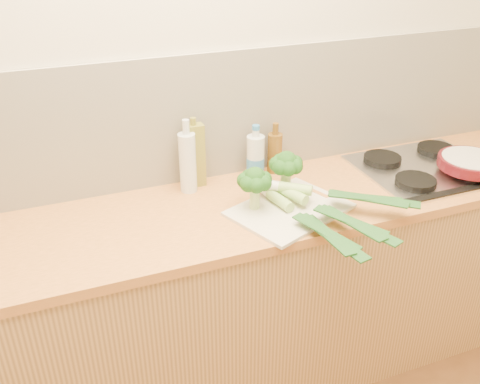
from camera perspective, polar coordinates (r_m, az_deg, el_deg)
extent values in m
plane|color=beige|center=(2.18, -6.07, 10.82)|extent=(3.50, 0.00, 3.50)
cube|color=silver|center=(2.21, -5.82, 7.54)|extent=(3.20, 0.02, 0.54)
cube|color=tan|center=(2.35, -2.92, -12.01)|extent=(3.20, 0.60, 0.86)
cube|color=#DE8A41|center=(2.09, -3.22, -2.57)|extent=(3.20, 0.62, 0.04)
cube|color=silver|center=(2.54, 19.18, 2.37)|extent=(0.58, 0.50, 0.01)
cube|color=black|center=(2.39, 22.59, 0.22)|extent=(0.58, 0.04, 0.01)
cylinder|color=black|center=(2.36, 18.22, 1.05)|extent=(0.17, 0.17, 0.03)
cylinder|color=black|center=(2.55, 23.53, 2.15)|extent=(0.17, 0.17, 0.03)
cylinder|color=black|center=(2.53, 14.94, 3.41)|extent=(0.17, 0.17, 0.03)
cylinder|color=black|center=(2.70, 20.16, 4.28)|extent=(0.17, 0.17, 0.03)
cube|color=beige|center=(2.08, 5.32, -1.89)|extent=(0.52, 0.46, 0.01)
cylinder|color=#AAC774|center=(2.05, 1.56, -0.72)|extent=(0.04, 0.04, 0.08)
sphere|color=#163C10|center=(2.01, 1.60, 1.55)|extent=(0.08, 0.08, 0.08)
sphere|color=#163C10|center=(2.03, 2.58, 1.38)|extent=(0.06, 0.06, 0.06)
sphere|color=#163C10|center=(2.05, 1.88, 1.66)|extent=(0.06, 0.06, 0.06)
sphere|color=#163C10|center=(2.04, 0.97, 1.60)|extent=(0.06, 0.06, 0.06)
sphere|color=#163C10|center=(2.02, 0.52, 1.24)|extent=(0.06, 0.06, 0.06)
sphere|color=#163C10|center=(1.99, 0.87, 0.83)|extent=(0.06, 0.06, 0.06)
sphere|color=#163C10|center=(1.98, 1.78, 0.70)|extent=(0.06, 0.06, 0.06)
sphere|color=#163C10|center=(2.00, 2.54, 0.95)|extent=(0.06, 0.06, 0.06)
cylinder|color=#AAC774|center=(2.17, 4.88, 1.01)|extent=(0.04, 0.04, 0.09)
sphere|color=#163C10|center=(2.13, 4.98, 3.28)|extent=(0.08, 0.08, 0.08)
sphere|color=#163C10|center=(2.15, 5.89, 3.10)|extent=(0.06, 0.06, 0.06)
sphere|color=#163C10|center=(2.17, 5.20, 3.36)|extent=(0.06, 0.06, 0.06)
sphere|color=#163C10|center=(2.16, 4.33, 3.31)|extent=(0.06, 0.06, 0.06)
sphere|color=#163C10|center=(2.14, 3.94, 2.98)|extent=(0.06, 0.06, 0.06)
sphere|color=#163C10|center=(2.11, 4.32, 2.62)|extent=(0.06, 0.06, 0.06)
sphere|color=#163C10|center=(2.10, 5.20, 2.50)|extent=(0.06, 0.06, 0.06)
sphere|color=#163C10|center=(2.12, 5.91, 2.71)|extent=(0.06, 0.06, 0.06)
cylinder|color=white|center=(2.16, 2.46, 0.37)|extent=(0.06, 0.11, 0.04)
cylinder|color=#94BF5F|center=(2.08, 4.28, -0.91)|extent=(0.07, 0.14, 0.04)
cube|color=#1B4217|center=(1.90, 9.35, -4.47)|extent=(0.05, 0.30, 0.02)
cube|color=#1B4217|center=(1.88, 9.75, -4.70)|extent=(0.11, 0.34, 0.01)
cube|color=#1B4217|center=(1.90, 9.17, -4.24)|extent=(0.15, 0.28, 0.02)
cylinder|color=white|center=(2.17, 3.16, 0.90)|extent=(0.08, 0.12, 0.04)
cylinder|color=#94BF5F|center=(2.09, 5.56, -0.24)|extent=(0.09, 0.15, 0.04)
cube|color=#1B4217|center=(1.94, 11.93, -3.25)|extent=(0.10, 0.30, 0.02)
cube|color=#1B4217|center=(1.93, 12.42, -3.43)|extent=(0.17, 0.33, 0.01)
cube|color=#1B4217|center=(1.94, 11.71, -3.04)|extent=(0.19, 0.26, 0.02)
cylinder|color=white|center=(2.12, 2.95, 0.79)|extent=(0.11, 0.10, 0.04)
cylinder|color=#94BF5F|center=(2.10, 5.93, 0.37)|extent=(0.13, 0.11, 0.04)
cube|color=#1B4217|center=(2.07, 13.52, -0.70)|extent=(0.23, 0.25, 0.02)
cube|color=#1B4217|center=(2.07, 14.07, -0.73)|extent=(0.30, 0.25, 0.01)
cube|color=#1B4217|center=(2.07, 13.26, -0.57)|extent=(0.27, 0.17, 0.02)
cylinder|color=#540E14|center=(2.53, 23.40, 2.89)|extent=(0.28, 0.28, 0.04)
cylinder|color=beige|center=(2.52, 23.50, 3.37)|extent=(0.25, 0.25, 0.00)
cube|color=olive|center=(2.22, -4.86, 3.89)|extent=(0.08, 0.05, 0.27)
cylinder|color=olive|center=(2.16, -5.03, 7.52)|extent=(0.02, 0.02, 0.03)
cylinder|color=silver|center=(2.18, -5.60, 3.11)|extent=(0.07, 0.07, 0.25)
cylinder|color=silver|center=(2.12, -5.80, 6.91)|extent=(0.03, 0.03, 0.06)
cylinder|color=brown|center=(2.35, 3.72, 4.17)|extent=(0.06, 0.06, 0.18)
cylinder|color=brown|center=(2.31, 3.81, 6.75)|extent=(0.03, 0.03, 0.05)
cylinder|color=silver|center=(2.29, 1.66, 3.70)|extent=(0.08, 0.08, 0.19)
cylinder|color=silver|center=(2.24, 1.70, 6.29)|extent=(0.03, 0.03, 0.03)
cylinder|color=#3176B8|center=(2.30, 1.65, 3.04)|extent=(0.08, 0.08, 0.06)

